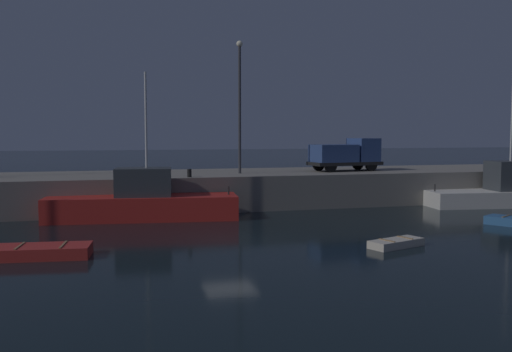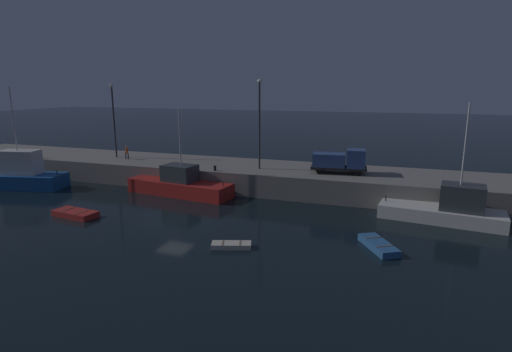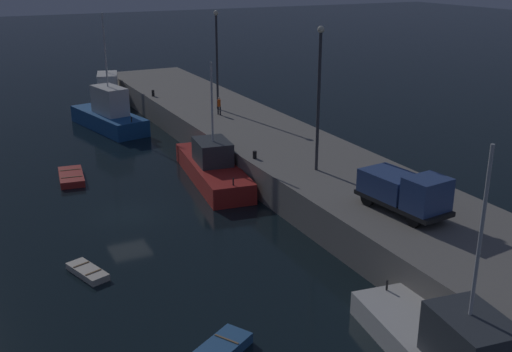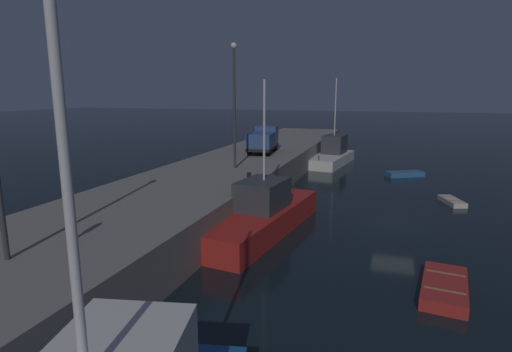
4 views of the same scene
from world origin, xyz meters
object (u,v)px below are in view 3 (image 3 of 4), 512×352
dockworker (219,105)px  bollard_central (255,155)px  fishing_boat_blue (213,167)px  utility_truck (405,191)px  bollard_west (153,93)px  dinghy_orange_near (71,177)px  fishing_trawler_red (451,351)px  fishing_boat_white (108,92)px  lamp_post_west (217,53)px  lamp_post_east (319,90)px  fishing_boat_orange (109,115)px  dinghy_red_small (88,272)px

dockworker → bollard_central: 13.22m
fishing_boat_blue → utility_truck: bearing=17.4°
bollard_west → dinghy_orange_near: bearing=-36.3°
fishing_trawler_red → fishing_boat_white: fishing_trawler_red is taller
lamp_post_west → dockworker: lamp_post_west is taller
utility_truck → dockworker: (-25.24, -0.07, -0.36)m
lamp_post_east → fishing_trawler_red: bearing=-15.3°
fishing_boat_blue → fishing_boat_orange: fishing_boat_orange is taller
fishing_boat_orange → dockworker: (8.31, 7.93, 1.85)m
fishing_trawler_red → dinghy_red_small: size_ratio=3.42×
utility_truck → bollard_west: utility_truck is taller
dinghy_orange_near → lamp_post_west: size_ratio=0.46×
bollard_central → fishing_trawler_red: bearing=-6.1°
dinghy_orange_near → bollard_west: size_ratio=6.47×
fishing_boat_orange → dinghy_red_small: (28.50, -8.20, -1.21)m
dinghy_orange_near → bollard_central: bollard_central is taller
lamp_post_east → bollard_central: bearing=-147.4°
fishing_trawler_red → lamp_post_east: bearing=164.7°
fishing_boat_orange → fishing_boat_white: bearing=166.6°
fishing_boat_white → dinghy_red_small: 41.69m
utility_truck → bollard_central: bearing=-166.7°
fishing_boat_blue → bollard_central: 3.96m
fishing_boat_orange → dinghy_orange_near: (13.30, -6.16, -1.14)m
dockworker → bollard_west: dockworker is taller
fishing_trawler_red → dockworker: 35.13m
dinghy_red_small → bollard_central: (-7.30, 13.28, 2.42)m
dinghy_red_small → lamp_post_east: (-3.32, 15.82, 7.48)m
lamp_post_east → fishing_boat_white: bearing=-172.5°
lamp_post_west → bollard_west: size_ratio=14.08×
dinghy_orange_near → bollard_west: bearing=143.7°
bollard_west → bollard_central: bollard_west is taller
fishing_trawler_red → utility_truck: 11.10m
utility_truck → fishing_trawler_red: bearing=-29.1°
fishing_boat_blue → dinghy_orange_near: size_ratio=2.82×
fishing_trawler_red → utility_truck: bearing=150.9°
fishing_boat_blue → fishing_boat_orange: size_ratio=1.06×
fishing_trawler_red → dinghy_orange_near: fishing_trawler_red is taller
fishing_boat_blue → dockworker: bearing=154.0°
fishing_boat_blue → lamp_post_east: bearing=32.1°
bollard_west → fishing_trawler_red: bearing=-3.0°
utility_truck → bollard_west: 35.65m
lamp_post_east → utility_truck: lamp_post_east is taller
fishing_boat_white → dinghy_red_small: size_ratio=3.45×
lamp_post_east → utility_truck: bearing=2.6°
lamp_post_west → bollard_west: 10.15m
fishing_boat_white → bollard_central: size_ratio=18.87×
dockworker → bollard_west: 10.68m
utility_truck → bollard_west: size_ratio=8.94×
dinghy_orange_near → utility_truck: 24.93m
dockworker → fishing_boat_white: bearing=-165.6°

